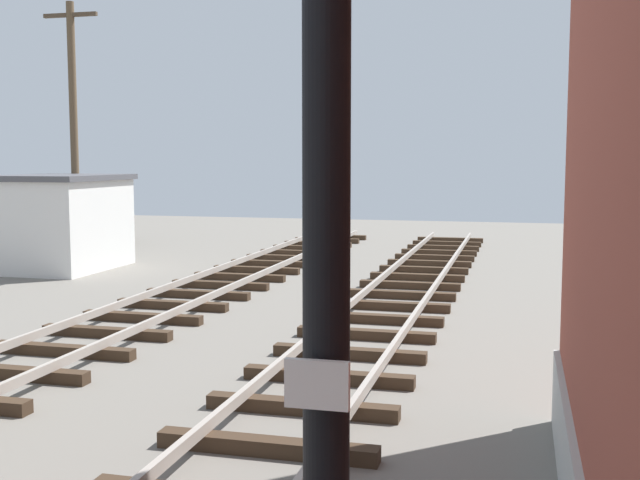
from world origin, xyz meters
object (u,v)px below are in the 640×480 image
at_px(control_hut, 61,222).
at_px(utility_pole_far, 74,127).
at_px(parked_car_black, 63,220).
at_px(signal_mast, 325,100).

xyz_separation_m(control_hut, utility_pole_far, (-0.53, 1.69, 2.80)).
bearing_deg(control_hut, parked_car_black, 122.23).
height_order(control_hut, utility_pole_far, utility_pole_far).
bearing_deg(parked_car_black, signal_mast, -55.61).
xyz_separation_m(signal_mast, control_hut, (-12.30, 17.48, -2.05)).
xyz_separation_m(parked_car_black, utility_pole_far, (3.38, -4.51, 3.29)).
bearing_deg(utility_pole_far, signal_mast, -56.21).
distance_m(signal_mast, parked_car_black, 28.80).
relative_size(signal_mast, utility_pole_far, 0.69).
height_order(signal_mast, parked_car_black, signal_mast).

